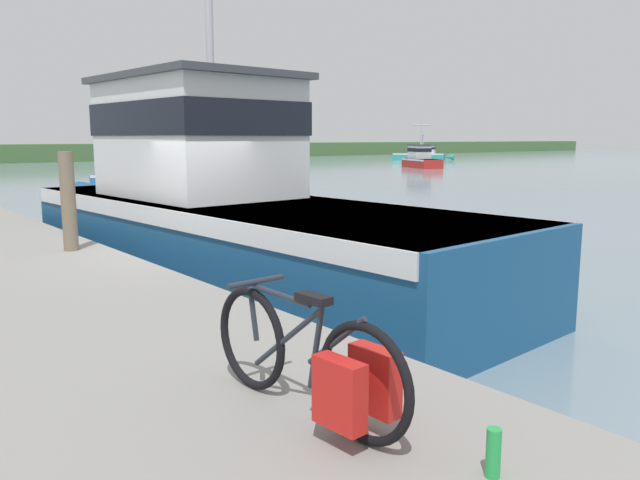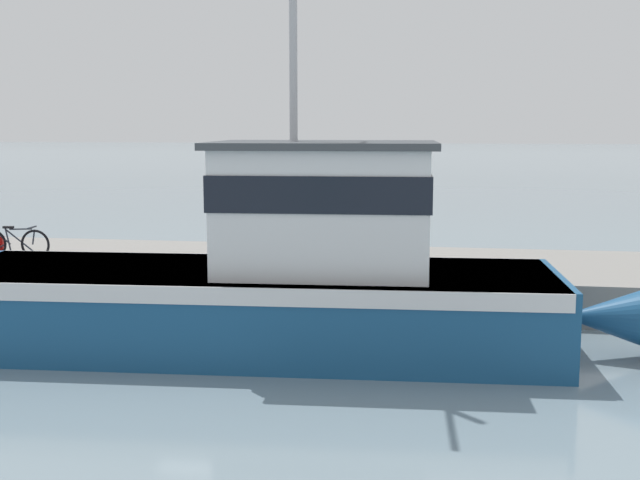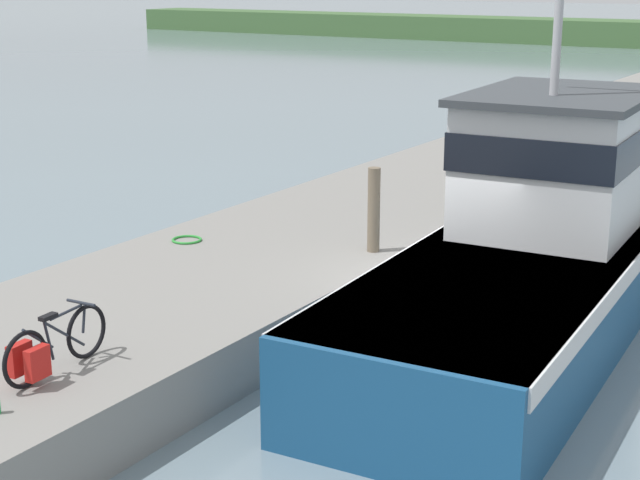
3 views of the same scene
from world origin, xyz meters
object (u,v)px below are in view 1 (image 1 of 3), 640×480
(boat_orange_near, at_px, (152,177))
(bicycle_touring, at_px, (319,365))
(mooring_post, at_px, (68,201))
(boat_red_outer, at_px, (421,159))
(water_bottle_on_curb, at_px, (493,453))
(boat_blue_far, at_px, (422,154))
(fishing_boat_main, at_px, (219,203))

(boat_orange_near, height_order, bicycle_touring, boat_orange_near)
(boat_orange_near, bearing_deg, mooring_post, 30.30)
(bicycle_touring, bearing_deg, boat_orange_near, 64.71)
(boat_red_outer, distance_m, water_bottle_on_curb, 52.14)
(boat_blue_far, relative_size, mooring_post, 4.39)
(boat_red_outer, xyz_separation_m, boat_blue_far, (13.74, 12.24, -0.09))
(boat_orange_near, relative_size, mooring_post, 4.01)
(boat_orange_near, bearing_deg, water_bottle_on_curb, 36.53)
(boat_red_outer, height_order, mooring_post, boat_red_outer)
(water_bottle_on_curb, bearing_deg, fishing_boat_main, 68.91)
(boat_blue_far, bearing_deg, mooring_post, 3.88)
(boat_blue_far, bearing_deg, boat_orange_near, -8.14)
(water_bottle_on_curb, bearing_deg, boat_orange_near, 69.40)
(boat_orange_near, xyz_separation_m, boat_red_outer, (28.00, 7.60, 0.16))
(boat_orange_near, xyz_separation_m, mooring_post, (-10.01, -19.78, 0.99))
(boat_orange_near, height_order, mooring_post, mooring_post)
(fishing_boat_main, relative_size, mooring_post, 8.73)
(boat_blue_far, relative_size, bicycle_touring, 3.71)
(boat_red_outer, distance_m, bicycle_touring, 51.66)
(boat_blue_far, height_order, water_bottle_on_curb, boat_blue_far)
(boat_orange_near, height_order, boat_red_outer, boat_red_outer)
(fishing_boat_main, bearing_deg, bicycle_touring, -118.99)
(bicycle_touring, bearing_deg, water_bottle_on_curb, -77.98)
(bicycle_touring, relative_size, mooring_post, 1.18)
(boat_red_outer, bearing_deg, fishing_boat_main, -119.49)
(boat_red_outer, bearing_deg, boat_orange_near, -141.70)
(boat_red_outer, distance_m, mooring_post, 46.85)
(bicycle_touring, distance_m, water_bottle_on_curb, 1.10)
(boat_orange_near, bearing_deg, boat_red_outer, 162.32)
(bicycle_touring, bearing_deg, boat_red_outer, 38.08)
(boat_red_outer, bearing_deg, water_bottle_on_curb, -114.32)
(boat_blue_far, distance_m, bicycle_touring, 70.06)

